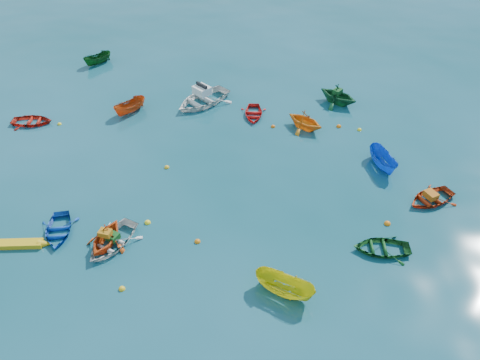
# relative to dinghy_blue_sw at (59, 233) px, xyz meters

# --- Properties ---
(ground) EXTENTS (160.00, 160.00, 0.00)m
(ground) POSITION_rel_dinghy_blue_sw_xyz_m (9.19, 0.37, 0.00)
(ground) COLOR #093F47
(ground) RESTS_ON ground
(dinghy_blue_sw) EXTENTS (2.82, 3.35, 0.59)m
(dinghy_blue_sw) POSITION_rel_dinghy_blue_sw_xyz_m (0.00, 0.00, 0.00)
(dinghy_blue_sw) COLOR #0D40A9
(dinghy_blue_sw) RESTS_ON ground
(dinghy_white_near) EXTENTS (3.38, 3.95, 0.69)m
(dinghy_white_near) POSITION_rel_dinghy_blue_sw_xyz_m (3.18, -0.41, 0.00)
(dinghy_white_near) COLOR white
(dinghy_white_near) RESTS_ON ground
(dinghy_orange_w) EXTENTS (2.54, 2.85, 1.37)m
(dinghy_orange_w) POSITION_rel_dinghy_blue_sw_xyz_m (2.94, -0.47, 0.00)
(dinghy_orange_w) COLOR #DC4D14
(dinghy_orange_w) RESTS_ON ground
(sampan_yellow_mid) EXTENTS (3.25, 2.15, 1.18)m
(sampan_yellow_mid) POSITION_rel_dinghy_blue_sw_xyz_m (12.39, -2.29, 0.00)
(sampan_yellow_mid) COLOR gold
(sampan_yellow_mid) RESTS_ON ground
(dinghy_green_e) EXTENTS (3.10, 2.35, 0.61)m
(dinghy_green_e) POSITION_rel_dinghy_blue_sw_xyz_m (17.21, 1.16, 0.00)
(dinghy_green_e) COLOR #114919
(dinghy_green_e) RESTS_ON ground
(dinghy_red_nw) EXTENTS (3.14, 2.44, 0.60)m
(dinghy_red_nw) POSITION_rel_dinghy_blue_sw_xyz_m (-6.70, 10.18, 0.00)
(dinghy_red_nw) COLOR #AD1A0E
(dinghy_red_nw) RESTS_ON ground
(sampan_orange_n) EXTENTS (2.40, 2.90, 1.08)m
(sampan_orange_n) POSITION_rel_dinghy_blue_sw_xyz_m (-0.11, 12.66, 0.00)
(sampan_orange_n) COLOR #BC4411
(sampan_orange_n) RESTS_ON ground
(dinghy_green_n) EXTENTS (4.02, 3.89, 1.62)m
(dinghy_green_n) POSITION_rel_dinghy_blue_sw_xyz_m (15.24, 16.22, 0.00)
(dinghy_green_n) COLOR #13542A
(dinghy_green_n) RESTS_ON ground
(dinghy_red_ne) EXTENTS (3.70, 3.49, 0.62)m
(dinghy_red_ne) POSITION_rel_dinghy_blue_sw_xyz_m (20.43, 5.52, 0.00)
(dinghy_red_ne) COLOR #A92E0E
(dinghy_red_ne) RESTS_ON ground
(sampan_blue_far) EXTENTS (2.08, 3.17, 1.15)m
(sampan_blue_far) POSITION_rel_dinghy_blue_sw_xyz_m (17.92, 8.47, 0.00)
(sampan_blue_far) COLOR blue
(sampan_blue_far) RESTS_ON ground
(dinghy_red_far) EXTENTS (2.22, 2.90, 0.56)m
(dinghy_red_far) POSITION_rel_dinghy_blue_sw_xyz_m (9.04, 13.48, 0.00)
(dinghy_red_far) COLOR red
(dinghy_red_far) RESTS_ON ground
(dinghy_orange_far) EXTENTS (3.62, 3.52, 1.46)m
(dinghy_orange_far) POSITION_rel_dinghy_blue_sw_xyz_m (12.86, 12.32, 0.00)
(dinghy_orange_far) COLOR orange
(dinghy_orange_far) RESTS_ON ground
(sampan_green_far) EXTENTS (2.42, 2.73, 1.03)m
(sampan_green_far) POSITION_rel_dinghy_blue_sw_xyz_m (-5.60, 20.26, 0.00)
(sampan_green_far) COLOR #114A18
(sampan_green_far) RESTS_ON ground
(kayak_yellow) EXTENTS (3.83, 1.22, 0.38)m
(kayak_yellow) POSITION_rel_dinghy_blue_sw_xyz_m (-1.94, -1.25, 0.00)
(kayak_yellow) COLOR gold
(kayak_yellow) RESTS_ON ground
(motorboat_white) EXTENTS (5.46, 5.72, 1.57)m
(motorboat_white) POSITION_rel_dinghy_blue_sw_xyz_m (4.94, 14.75, 0.00)
(motorboat_white) COLOR silver
(motorboat_white) RESTS_ON ground
(tarp_green_a) EXTENTS (0.85, 0.75, 0.35)m
(tarp_green_a) POSITION_rel_dinghy_blue_sw_xyz_m (3.21, -0.32, 0.52)
(tarp_green_a) COLOR #134E19
(tarp_green_a) RESTS_ON dinghy_white_near
(tarp_orange_a) EXTENTS (0.69, 0.55, 0.31)m
(tarp_orange_a) POSITION_rel_dinghy_blue_sw_xyz_m (2.94, -0.42, 0.84)
(tarp_orange_a) COLOR #B56E12
(tarp_orange_a) RESTS_ON dinghy_orange_w
(tarp_green_b) EXTENTS (0.82, 0.87, 0.34)m
(tarp_green_b) POSITION_rel_dinghy_blue_sw_xyz_m (15.16, 16.28, 0.98)
(tarp_green_b) COLOR #12481A
(tarp_green_b) RESTS_ON dinghy_green_n
(tarp_orange_b) EXTENTS (0.89, 0.93, 0.36)m
(tarp_orange_b) POSITION_rel_dinghy_blue_sw_xyz_m (20.35, 5.46, 0.49)
(tarp_orange_b) COLOR #B85E12
(tarp_orange_b) RESTS_ON dinghy_red_ne
(buoy_ye_a) EXTENTS (0.33, 0.33, 0.33)m
(buoy_ye_a) POSITION_rel_dinghy_blue_sw_xyz_m (4.65, -3.15, 0.00)
(buoy_ye_a) COLOR gold
(buoy_ye_a) RESTS_ON ground
(buoy_or_b) EXTENTS (0.37, 0.37, 0.37)m
(buoy_or_b) POSITION_rel_dinghy_blue_sw_xyz_m (17.74, 3.18, 0.00)
(buoy_or_b) COLOR orange
(buoy_or_b) RESTS_ON ground
(buoy_ye_b) EXTENTS (0.30, 0.30, 0.30)m
(buoy_ye_b) POSITION_rel_dinghy_blue_sw_xyz_m (-4.70, 10.31, 0.00)
(buoy_ye_b) COLOR yellow
(buoy_ye_b) RESTS_ON ground
(buoy_or_c) EXTENTS (0.33, 0.33, 0.33)m
(buoy_or_c) POSITION_rel_dinghy_blue_sw_xyz_m (7.60, 0.39, 0.00)
(buoy_or_c) COLOR orange
(buoy_or_c) RESTS_ON ground
(buoy_ye_c) EXTENTS (0.35, 0.35, 0.35)m
(buoy_ye_c) POSITION_rel_dinghy_blue_sw_xyz_m (4.56, 1.41, 0.00)
(buoy_ye_c) COLOR yellow
(buoy_ye_c) RESTS_ON ground
(buoy_or_d) EXTENTS (0.36, 0.36, 0.36)m
(buoy_or_d) POSITION_rel_dinghy_blue_sw_xyz_m (15.30, 12.82, 0.00)
(buoy_or_d) COLOR #D8610B
(buoy_or_d) RESTS_ON ground
(buoy_ye_d) EXTENTS (0.33, 0.33, 0.33)m
(buoy_ye_d) POSITION_rel_dinghy_blue_sw_xyz_m (4.31, 6.43, 0.00)
(buoy_ye_d) COLOR gold
(buoy_ye_d) RESTS_ON ground
(buoy_or_e) EXTENTS (0.32, 0.32, 0.32)m
(buoy_or_e) POSITION_rel_dinghy_blue_sw_xyz_m (10.63, 12.14, 0.00)
(buoy_or_e) COLOR #D75D0B
(buoy_or_e) RESTS_ON ground
(buoy_ye_e) EXTENTS (0.32, 0.32, 0.32)m
(buoy_ye_e) POSITION_rel_dinghy_blue_sw_xyz_m (16.75, 12.59, 0.00)
(buoy_ye_e) COLOR yellow
(buoy_ye_e) RESTS_ON ground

